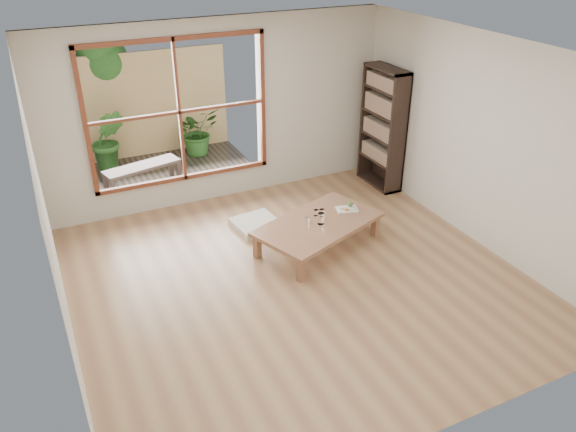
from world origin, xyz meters
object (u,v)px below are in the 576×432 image
object	(u,v)px
low_table	(318,225)
food_tray	(348,208)
bookshelf	(383,128)
garden_bench	(142,169)

from	to	relation	value
low_table	food_tray	world-z (taller)	food_tray
low_table	bookshelf	xyz separation A→B (m)	(1.77, 1.26, 0.61)
garden_bench	bookshelf	bearing A→B (deg)	-36.05
low_table	food_tray	size ratio (longest dim) A/B	5.63
food_tray	garden_bench	xyz separation A→B (m)	(-2.14, 2.52, -0.03)
bookshelf	food_tray	distance (m)	1.77
bookshelf	garden_bench	bearing A→B (deg)	157.56
low_table	garden_bench	xyz separation A→B (m)	(-1.63, 2.67, 0.03)
garden_bench	food_tray	bearing A→B (deg)	-63.36
bookshelf	food_tray	bearing A→B (deg)	-138.21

